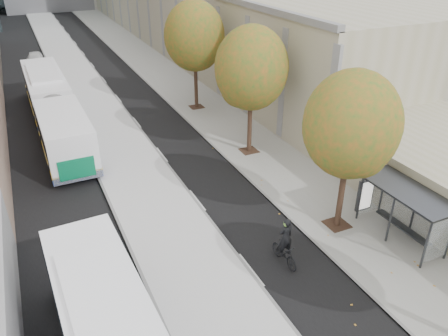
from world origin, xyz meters
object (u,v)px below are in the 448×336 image
bus_shelter (410,198)px  distant_car (35,59)px  cyclist (285,247)px  bus_far (53,107)px

bus_shelter → distant_car: size_ratio=1.12×
distant_car → cyclist: bearing=-75.4°
bus_far → cyclist: (6.99, -19.45, -0.83)m
bus_far → distant_car: bearing=89.0°
bus_shelter → cyclist: bus_shelter is taller
bus_shelter → bus_far: bearing=122.4°
bus_far → distant_car: (0.07, 19.47, -1.00)m
bus_far → cyclist: bus_far is taller
cyclist → bus_far: bearing=107.2°
cyclist → bus_shelter: bearing=-10.6°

